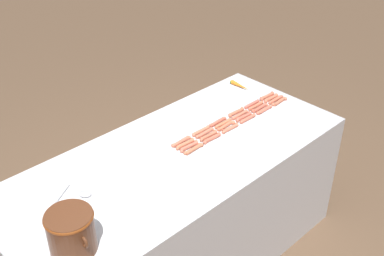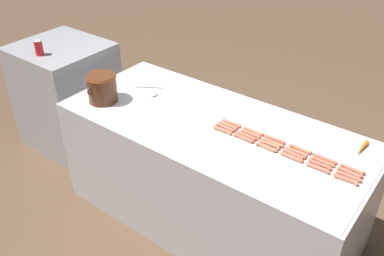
{
  "view_description": "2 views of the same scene",
  "coord_description": "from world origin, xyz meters",
  "px_view_note": "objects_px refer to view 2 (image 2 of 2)",
  "views": [
    {
      "loc": [
        -1.7,
        1.5,
        2.49
      ],
      "look_at": [
        0.02,
        -0.15,
        0.97
      ],
      "focal_mm": 44.88,
      "sensor_mm": 36.0,
      "label": 1
    },
    {
      "loc": [
        -1.99,
        -1.32,
        2.39
      ],
      "look_at": [
        -0.13,
        0.08,
        0.86
      ],
      "focal_mm": 39.45,
      "sensor_mm": 36.0,
      "label": 2
    }
  ],
  "objects_px": {
    "hot_dog_3": "(267,147)",
    "soda_can": "(39,48)",
    "hot_dog_22": "(253,131)",
    "hot_dog_12": "(350,173)",
    "hot_dog_7": "(320,165)",
    "hot_dog_0": "(346,179)",
    "back_cabinet": "(68,95)",
    "hot_dog_14": "(296,152)",
    "hot_dog_18": "(352,169)",
    "hot_dog_1": "(318,168)",
    "hot_dog_17": "(228,125)",
    "hot_dog_5": "(223,130)",
    "hot_dog_11": "(226,128)",
    "hot_dog_20": "(301,149)",
    "hot_dog_6": "(349,176)",
    "hot_dog_9": "(270,145)",
    "hot_dog_13": "(323,162)",
    "serving_spoon": "(152,92)",
    "hot_dog_15": "(273,143)",
    "hot_dog_2": "(292,157)",
    "hot_dog_19": "(325,159)",
    "carrot": "(362,148)",
    "hot_dog_16": "(251,134)",
    "hot_dog_4": "(244,138)",
    "hot_dog_21": "(275,139)",
    "hot_dog_8": "(294,154)"
  },
  "relations": [
    {
      "from": "hot_dog_6",
      "to": "hot_dog_19",
      "type": "relative_size",
      "value": 1.0
    },
    {
      "from": "hot_dog_16",
      "to": "serving_spoon",
      "type": "distance_m",
      "value": 0.89
    },
    {
      "from": "hot_dog_3",
      "to": "soda_can",
      "type": "distance_m",
      "value": 2.08
    },
    {
      "from": "hot_dog_14",
      "to": "hot_dog_19",
      "type": "height_order",
      "value": "same"
    },
    {
      "from": "hot_dog_22",
      "to": "carrot",
      "type": "relative_size",
      "value": 0.82
    },
    {
      "from": "hot_dog_5",
      "to": "hot_dog_20",
      "type": "bearing_deg",
      "value": -77.49
    },
    {
      "from": "hot_dog_8",
      "to": "hot_dog_15",
      "type": "relative_size",
      "value": 1.0
    },
    {
      "from": "hot_dog_14",
      "to": "soda_can",
      "type": "relative_size",
      "value": 1.2
    },
    {
      "from": "hot_dog_16",
      "to": "hot_dog_20",
      "type": "xyz_separation_m",
      "value": [
        0.03,
        -0.33,
        0.0
      ]
    },
    {
      "from": "hot_dog_22",
      "to": "hot_dog_14",
      "type": "bearing_deg",
      "value": -96.63
    },
    {
      "from": "hot_dog_0",
      "to": "hot_dog_13",
      "type": "xyz_separation_m",
      "value": [
        0.07,
        0.16,
        0.0
      ]
    },
    {
      "from": "hot_dog_1",
      "to": "hot_dog_7",
      "type": "xyz_separation_m",
      "value": [
        0.04,
        0.0,
        0.0
      ]
    },
    {
      "from": "hot_dog_4",
      "to": "hot_dog_8",
      "type": "distance_m",
      "value": 0.33
    },
    {
      "from": "hot_dog_2",
      "to": "hot_dog_16",
      "type": "height_order",
      "value": "same"
    },
    {
      "from": "hot_dog_4",
      "to": "hot_dog_21",
      "type": "relative_size",
      "value": 1.0
    },
    {
      "from": "hot_dog_13",
      "to": "hot_dog_19",
      "type": "relative_size",
      "value": 1.0
    },
    {
      "from": "hot_dog_0",
      "to": "soda_can",
      "type": "relative_size",
      "value": 1.2
    },
    {
      "from": "hot_dog_14",
      "to": "hot_dog_18",
      "type": "distance_m",
      "value": 0.33
    },
    {
      "from": "hot_dog_7",
      "to": "carrot",
      "type": "relative_size",
      "value": 0.82
    },
    {
      "from": "hot_dog_4",
      "to": "hot_dog_5",
      "type": "bearing_deg",
      "value": 91.73
    },
    {
      "from": "hot_dog_11",
      "to": "hot_dog_22",
      "type": "xyz_separation_m",
      "value": [
        0.07,
        -0.17,
        0.0
      ]
    },
    {
      "from": "hot_dog_0",
      "to": "hot_dog_9",
      "type": "height_order",
      "value": "same"
    },
    {
      "from": "hot_dog_6",
      "to": "hot_dog_7",
      "type": "height_order",
      "value": "same"
    },
    {
      "from": "hot_dog_22",
      "to": "hot_dog_12",
      "type": "bearing_deg",
      "value": -93.34
    },
    {
      "from": "hot_dog_8",
      "to": "hot_dog_17",
      "type": "xyz_separation_m",
      "value": [
        0.03,
        0.49,
        0.0
      ]
    },
    {
      "from": "soda_can",
      "to": "hot_dog_5",
      "type": "bearing_deg",
      "value": -86.46
    },
    {
      "from": "hot_dog_0",
      "to": "hot_dog_15",
      "type": "distance_m",
      "value": 0.49
    },
    {
      "from": "hot_dog_11",
      "to": "hot_dog_20",
      "type": "bearing_deg",
      "value": -81.7
    },
    {
      "from": "hot_dog_11",
      "to": "hot_dog_15",
      "type": "bearing_deg",
      "value": -83.88
    },
    {
      "from": "back_cabinet",
      "to": "hot_dog_14",
      "type": "xyz_separation_m",
      "value": [
        -0.04,
        -2.28,
        0.38
      ]
    },
    {
      "from": "hot_dog_5",
      "to": "hot_dog_20",
      "type": "relative_size",
      "value": 1.0
    },
    {
      "from": "hot_dog_16",
      "to": "hot_dog_6",
      "type": "bearing_deg",
      "value": -93.51
    },
    {
      "from": "serving_spoon",
      "to": "hot_dog_15",
      "type": "bearing_deg",
      "value": -92.7
    },
    {
      "from": "hot_dog_0",
      "to": "hot_dog_7",
      "type": "distance_m",
      "value": 0.17
    },
    {
      "from": "hot_dog_5",
      "to": "hot_dog_16",
      "type": "bearing_deg",
      "value": -65.71
    },
    {
      "from": "hot_dog_1",
      "to": "hot_dog_12",
      "type": "bearing_deg",
      "value": -66.83
    },
    {
      "from": "hot_dog_11",
      "to": "hot_dog_22",
      "type": "height_order",
      "value": "same"
    },
    {
      "from": "hot_dog_9",
      "to": "carrot",
      "type": "height_order",
      "value": "carrot"
    },
    {
      "from": "hot_dog_6",
      "to": "hot_dog_9",
      "type": "xyz_separation_m",
      "value": [
        0.0,
        0.5,
        0.0
      ]
    },
    {
      "from": "hot_dog_7",
      "to": "hot_dog_22",
      "type": "bearing_deg",
      "value": 81.78
    },
    {
      "from": "hot_dog_6",
      "to": "hot_dog_17",
      "type": "relative_size",
      "value": 1.0
    },
    {
      "from": "hot_dog_0",
      "to": "hot_dog_17",
      "type": "xyz_separation_m",
      "value": [
        0.07,
        0.82,
        0.0
      ]
    },
    {
      "from": "hot_dog_3",
      "to": "serving_spoon",
      "type": "bearing_deg",
      "value": 83.53
    },
    {
      "from": "hot_dog_20",
      "to": "hot_dog_21",
      "type": "bearing_deg",
      "value": 89.78
    },
    {
      "from": "hot_dog_13",
      "to": "hot_dog_14",
      "type": "distance_m",
      "value": 0.17
    },
    {
      "from": "hot_dog_13",
      "to": "soda_can",
      "type": "bearing_deg",
      "value": 94.35
    },
    {
      "from": "hot_dog_5",
      "to": "hot_dog_17",
      "type": "distance_m",
      "value": 0.07
    },
    {
      "from": "hot_dog_2",
      "to": "serving_spoon",
      "type": "xyz_separation_m",
      "value": [
        0.12,
        1.21,
        -0.0
      ]
    },
    {
      "from": "hot_dog_0",
      "to": "hot_dog_22",
      "type": "xyz_separation_m",
      "value": [
        0.11,
        0.65,
        0.0
      ]
    },
    {
      "from": "hot_dog_22",
      "to": "serving_spoon",
      "type": "distance_m",
      "value": 0.89
    }
  ]
}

